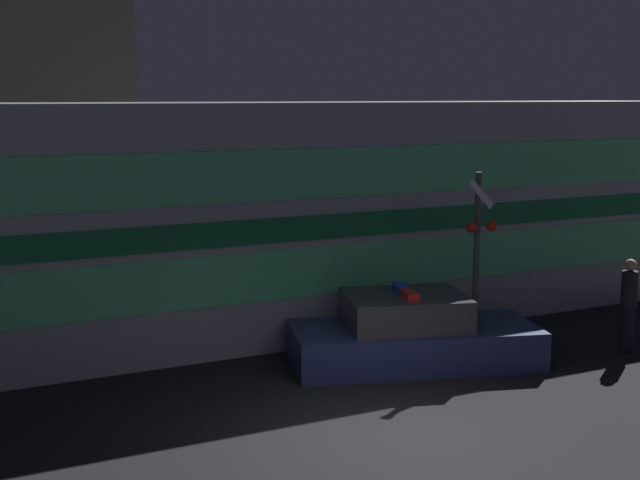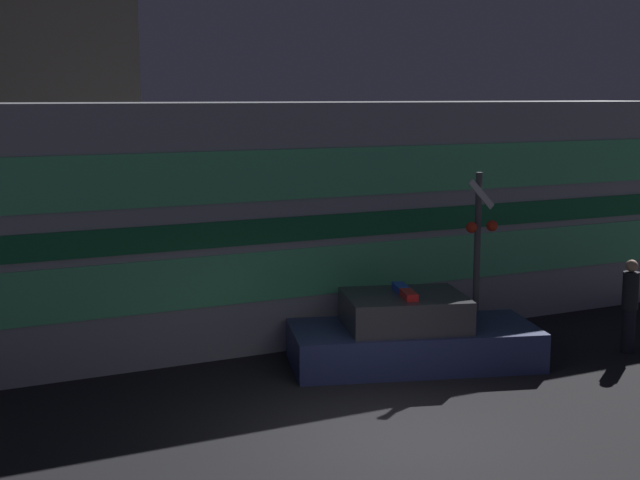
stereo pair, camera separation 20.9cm
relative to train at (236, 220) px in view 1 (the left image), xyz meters
The scene contains 5 objects.
ground_plane 6.62m from the train, 91.02° to the right, with size 120.00×120.00×0.00m, color black.
train is the anchor object (origin of this frame).
police_car 4.20m from the train, 59.09° to the right, with size 4.62×3.02×1.37m.
pedestrian 7.51m from the train, 36.62° to the right, with size 0.29×0.29×1.72m.
crossing_signal_near 4.66m from the train, 38.61° to the right, with size 0.66×0.29×3.27m.
Camera 1 is at (-6.20, -9.74, 4.65)m, focal length 50.00 mm.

